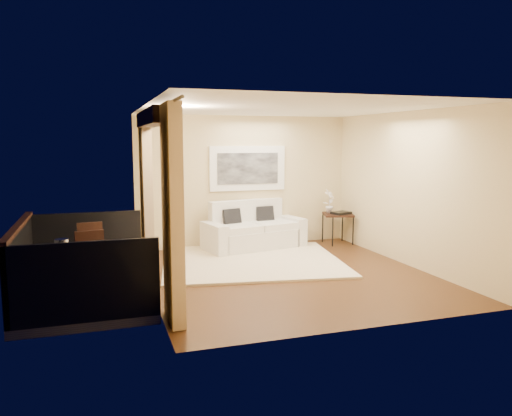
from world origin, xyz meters
TOP-DOWN VIEW (x-y plane):
  - floor at (0.00, 0.00)m, footprint 5.00×5.00m
  - room_shell at (-2.13, 0.00)m, footprint 5.00×6.40m
  - balcony at (-3.31, 0.00)m, footprint 1.81×2.60m
  - curtains at (-2.11, 0.00)m, footprint 0.16×4.80m
  - artwork at (0.06, 2.46)m, footprint 1.62×0.07m
  - rug at (-0.32, 0.98)m, footprint 3.55×3.21m
  - sofa at (0.05, 2.09)m, footprint 2.16×1.27m
  - side_table at (1.93, 2.00)m, footprint 0.75×0.75m
  - tray at (1.96, 1.91)m, footprint 0.45×0.38m
  - orchid at (1.77, 2.10)m, footprint 0.33×0.31m
  - bistro_table at (-3.28, -0.51)m, footprint 0.64×0.64m
  - balcony_chair_far at (-3.09, 0.91)m, footprint 0.40×0.41m
  - balcony_chair_near at (-3.06, -0.18)m, footprint 0.48×0.48m
  - ice_bucket at (-3.43, -0.45)m, footprint 0.18×0.18m
  - candle at (-3.25, -0.39)m, footprint 0.06×0.06m
  - vase at (-3.27, -0.66)m, footprint 0.04×0.04m
  - glass_a at (-3.12, -0.64)m, footprint 0.06×0.06m
  - glass_b at (-3.12, -0.46)m, footprint 0.06×0.06m

SIDE VIEW (x-z plane):
  - floor at x=0.00m, z-range 0.00..0.00m
  - rug at x=-0.32m, z-range 0.00..0.04m
  - balcony at x=-3.31m, z-range -0.41..0.76m
  - sofa at x=0.05m, z-range -0.14..0.83m
  - balcony_chair_far at x=-3.09m, z-range 0.07..0.97m
  - balcony_chair_near at x=-3.06m, z-range 0.07..1.00m
  - side_table at x=1.93m, z-range 0.27..0.92m
  - bistro_table at x=-3.28m, z-range 0.26..0.96m
  - tray at x=1.96m, z-range 0.65..0.70m
  - candle at x=-3.25m, z-range 0.69..0.76m
  - glass_a at x=-3.12m, z-range 0.69..0.81m
  - glass_b at x=-3.12m, z-range 0.69..0.81m
  - vase at x=-3.27m, z-range 0.69..0.87m
  - ice_bucket at x=-3.43m, z-range 0.69..0.89m
  - orchid at x=1.77m, z-range 0.65..1.17m
  - curtains at x=-2.11m, z-range 0.02..2.66m
  - artwork at x=0.06m, z-range 1.16..2.08m
  - room_shell at x=-2.13m, z-range 0.02..5.02m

